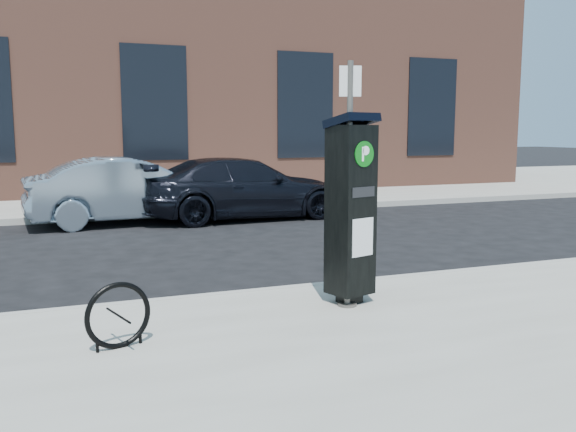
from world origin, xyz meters
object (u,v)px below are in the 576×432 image
bike_rack (118,316)px  car_dark (244,188)px  parking_kiosk (351,207)px  sign_pole (349,187)px  car_silver (131,190)px

bike_rack → car_dark: (3.82, 8.67, 0.29)m
parking_kiosk → sign_pole: (-0.09, -0.12, 0.24)m
car_silver → car_dark: size_ratio=0.91×
sign_pole → car_dark: (1.23, 8.19, -0.77)m
bike_rack → car_dark: car_dark is taller
car_silver → car_dark: 2.68m
sign_pole → parking_kiosk: bearing=72.6°
parking_kiosk → bike_rack: size_ratio=3.49×
car_silver → car_dark: car_silver is taller
parking_kiosk → sign_pole: bearing=-143.2°
parking_kiosk → car_silver: parking_kiosk is taller
car_silver → car_dark: bearing=-100.2°
parking_kiosk → car_silver: (-1.53, 8.30, -0.50)m
parking_kiosk → car_silver: 8.45m
car_dark → parking_kiosk: bearing=169.6°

